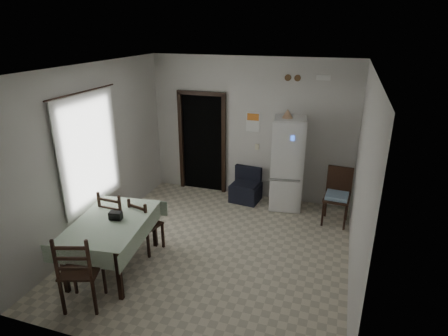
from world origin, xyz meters
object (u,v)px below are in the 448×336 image
Objects in this scene: dining_chair_near_head at (81,269)px; dining_table at (113,244)px; dining_chair_far_left at (119,219)px; fridge at (288,164)px; corner_chair at (337,197)px; navy_seat at (246,185)px; dining_chair_far_right at (147,224)px.

dining_table is at bearing -102.19° from dining_chair_near_head.
dining_chair_far_left reaches higher than dining_table.
fridge is 1.13m from corner_chair.
corner_chair is (1.81, -0.40, 0.18)m from navy_seat.
corner_chair is 1.00× the size of dining_chair_far_left.
dining_chair_near_head is (-0.16, -1.40, 0.08)m from dining_chair_far_right.
dining_chair_far_left is (-2.34, -2.32, -0.39)m from fridge.
corner_chair is 1.12× the size of dining_chair_far_right.
fridge reaches higher than dining_chair_far_left.
corner_chair is 3.41m from dining_chair_far_right.
dining_chair_far_right is (-2.86, -1.85, -0.06)m from corner_chair.
corner_chair reaches higher than navy_seat.
navy_seat is 0.45× the size of dining_table.
dining_table is at bearing 81.46° from dining_chair_far_right.
dining_chair_near_head is (-3.01, -3.25, 0.02)m from corner_chair.
fridge is 1.75× the size of corner_chair.
dining_chair_far_left is at bearing -95.34° from dining_chair_near_head.
dining_chair_near_head reaches higher than dining_table.
navy_seat is (-0.84, 0.00, -0.57)m from fridge.
dining_chair_near_head is (0.30, -1.33, 0.03)m from dining_chair_far_left.
dining_chair_near_head reaches higher than navy_seat.
fridge is 1.02m from navy_seat.
fridge is 1.76× the size of dining_chair_far_left.
dining_chair_far_left is 0.95× the size of dining_chair_near_head.
navy_seat is 2.49m from dining_chair_far_right.
fridge is at bearing 45.50° from dining_table.
corner_chair is at bearing 30.44° from dining_table.
fridge reaches higher than navy_seat.
corner_chair is at bearing -147.46° from dining_chair_far_left.
dining_chair_far_right is at bearing -168.88° from dining_chair_far_left.
corner_chair reaches higher than dining_table.
fridge reaches higher than dining_chair_far_right.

